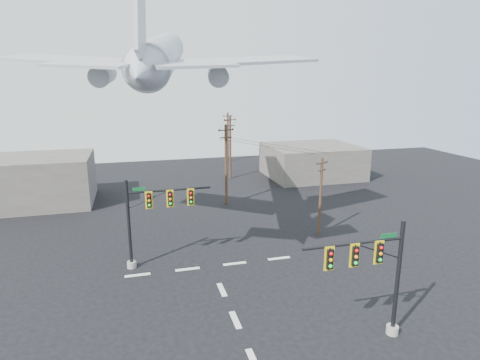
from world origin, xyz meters
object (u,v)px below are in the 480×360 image
object	(u,v)px
airliner	(160,56)
utility_pole_d	(228,136)
utility_pole_c	(230,146)
utility_pole_a	(321,195)
signal_mast_near	(376,276)
signal_mast_far	(150,218)
utility_pole_b	(226,163)

from	to	relation	value
airliner	utility_pole_d	bearing A→B (deg)	-11.93
utility_pole_c	utility_pole_a	bearing A→B (deg)	-97.07
signal_mast_near	signal_mast_far	distance (m)	18.07
utility_pole_c	signal_mast_far	bearing A→B (deg)	-129.11
utility_pole_c	airliner	distance (m)	28.92
signal_mast_far	utility_pole_d	size ratio (longest dim) A/B	0.80
utility_pole_a	airliner	world-z (taller)	airliner
signal_mast_far	utility_pole_d	world-z (taller)	utility_pole_d
utility_pole_a	utility_pole_d	xyz separation A→B (m)	(-0.10, 38.93, 0.77)
utility_pole_b	utility_pole_d	bearing A→B (deg)	63.24
signal_mast_near	utility_pole_c	bearing A→B (deg)	87.86
signal_mast_near	utility_pole_b	bearing A→B (deg)	94.41
utility_pole_a	utility_pole_b	xyz separation A→B (m)	(-6.65, 12.37, 1.12)
signal_mast_near	utility_pole_c	size ratio (longest dim) A/B	0.74
utility_pole_d	airliner	world-z (taller)	airliner
signal_mast_far	airliner	xyz separation A→B (m)	(1.80, 4.96, 12.88)
utility_pole_a	utility_pole_b	bearing A→B (deg)	94.67
signal_mast_far	utility_pole_b	xyz separation A→B (m)	(9.91, 15.14, 0.99)
utility_pole_a	utility_pole_d	bearing A→B (deg)	66.56
signal_mast_near	utility_pole_b	xyz separation A→B (m)	(-2.20, 28.56, 1.11)
signal_mast_far	utility_pole_c	world-z (taller)	utility_pole_c
utility_pole_b	airliner	world-z (taller)	airliner
utility_pole_b	airliner	distance (m)	17.62
signal_mast_near	utility_pole_a	size ratio (longest dim) A/B	0.93
utility_pole_c	utility_pole_d	xyz separation A→B (m)	(2.78, 13.22, -0.31)
utility_pole_a	utility_pole_d	world-z (taller)	utility_pole_d
signal_mast_far	utility_pole_b	distance (m)	18.12
utility_pole_a	airliner	size ratio (longest dim) A/B	0.27
utility_pole_a	utility_pole_c	world-z (taller)	utility_pole_c
utility_pole_c	utility_pole_d	size ratio (longest dim) A/B	1.06
airliner	signal_mast_far	bearing A→B (deg)	169.83
utility_pole_b	utility_pole_d	xyz separation A→B (m)	(6.55, 26.56, -0.34)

